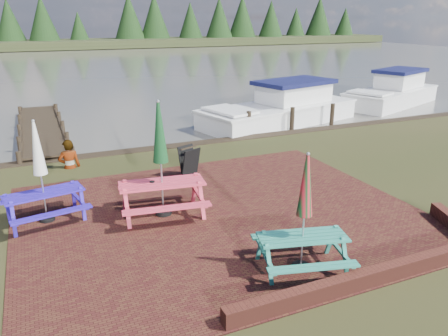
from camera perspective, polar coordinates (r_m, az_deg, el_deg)
The scene contains 13 objects.
ground at distance 9.40m, azimuth 1.95°, elevation -8.59°, with size 120.00×120.00×0.00m, color black.
paving at distance 10.22m, azimuth -0.48°, elevation -6.16°, with size 9.00×7.50×0.02m, color #371311.
brick_wall at distance 8.77m, azimuth 22.20°, elevation -11.20°, with size 6.21×1.79×0.30m.
water at distance 44.86m, azimuth -19.37°, elevation 12.45°, with size 120.00×60.00×0.02m, color #434039.
far_treeline at distance 73.60m, azimuth -21.81°, elevation 16.94°, with size 120.00×10.00×8.10m.
picnic_table_teal at distance 7.96m, azimuth 10.29°, elevation -8.08°, with size 1.89×1.76×2.21m.
picnic_table_red at distance 9.99m, azimuth -8.14°, elevation -1.20°, with size 2.13×1.95×2.67m.
picnic_table_blue at distance 10.42m, azimuth -22.59°, elevation -2.39°, with size 1.91×1.76×2.32m.
chalkboard at distance 12.45m, azimuth -4.58°, elevation 0.76°, with size 0.60×0.71×0.90m.
jetty at distance 19.25m, azimuth -22.73°, elevation 4.83°, with size 1.76×9.08×1.00m.
boat_near at distance 20.00m, azimuth 7.58°, elevation 7.53°, with size 8.05×4.43×2.06m.
boat_far at distance 25.85m, azimuth 21.17°, elevation 9.03°, with size 7.05×4.56×2.08m.
person at distance 13.92m, azimuth -19.85°, elevation 3.44°, with size 0.64×0.42×1.76m, color gray.
Camera 1 is at (-3.63, -7.50, 4.36)m, focal length 35.00 mm.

